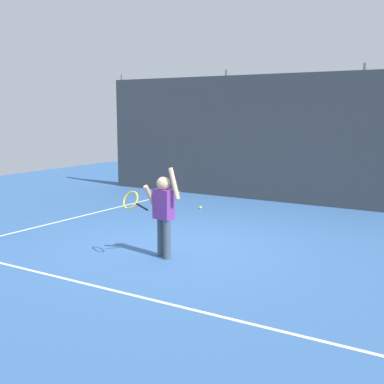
{
  "coord_description": "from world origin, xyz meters",
  "views": [
    {
      "loc": [
        4.34,
        -6.54,
        2.15
      ],
      "look_at": [
        0.08,
        0.29,
        0.85
      ],
      "focal_mm": 47.25,
      "sensor_mm": 36.0,
      "label": 1
    }
  ],
  "objects": [
    {
      "name": "back_fence_windscreen",
      "position": [
        0.0,
        4.63,
        1.5
      ],
      "size": [
        10.24,
        0.08,
        3.0
      ],
      "primitive_type": "cube",
      "color": "#383D42",
      "rests_on": "ground"
    },
    {
      "name": "fence_post_2",
      "position": [
        1.66,
        4.69,
        1.57
      ],
      "size": [
        0.09,
        0.09,
        3.15
      ],
      "primitive_type": "cylinder",
      "color": "slate",
      "rests_on": "ground"
    },
    {
      "name": "tennis_ball_3",
      "position": [
        -1.3,
        2.85,
        0.03
      ],
      "size": [
        0.07,
        0.07,
        0.07
      ],
      "primitive_type": "sphere",
      "color": "#CCE033",
      "rests_on": "ground"
    },
    {
      "name": "court_line_sideline",
      "position": [
        -3.0,
        1.0,
        0.0
      ],
      "size": [
        0.05,
        9.0,
        0.0
      ],
      "primitive_type": "cube",
      "color": "white",
      "rests_on": "ground"
    },
    {
      "name": "fence_post_0",
      "position": [
        -4.97,
        4.69,
        1.57
      ],
      "size": [
        0.09,
        0.09,
        3.15
      ],
      "primitive_type": "cylinder",
      "color": "slate",
      "rests_on": "ground"
    },
    {
      "name": "court_line_baseline",
      "position": [
        0.0,
        -2.1,
        0.0
      ],
      "size": [
        9.0,
        0.05,
        0.0
      ],
      "primitive_type": "cube",
      "color": "white",
      "rests_on": "ground"
    },
    {
      "name": "fence_post_1",
      "position": [
        -1.66,
        4.69,
        1.57
      ],
      "size": [
        0.09,
        0.09,
        3.15
      ],
      "primitive_type": "cylinder",
      "color": "slate",
      "rests_on": "ground"
    },
    {
      "name": "tennis_player",
      "position": [
        0.14,
        -0.63,
        0.73
      ],
      "size": [
        0.79,
        0.57,
        1.35
      ],
      "rotation": [
        0.0,
        0.0,
        -0.16
      ],
      "color": "#3F4C59",
      "rests_on": "ground"
    },
    {
      "name": "ground_plane",
      "position": [
        0.0,
        0.0,
        0.0
      ],
      "size": [
        20.0,
        20.0,
        0.0
      ],
      "primitive_type": "plane",
      "color": "#335B93"
    }
  ]
}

